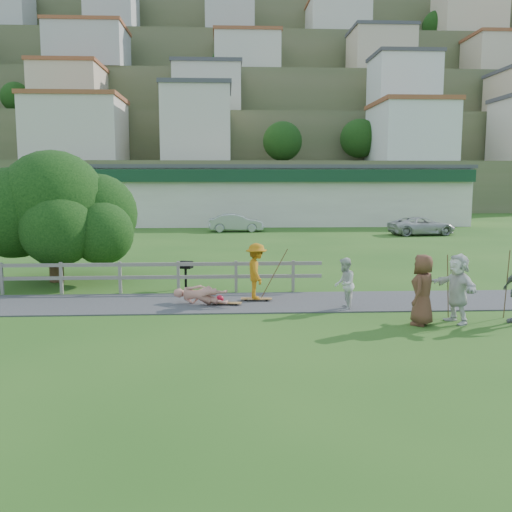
{
  "coord_description": "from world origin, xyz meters",
  "views": [
    {
      "loc": [
        -0.32,
        -16.28,
        3.92
      ],
      "look_at": [
        0.63,
        2.0,
        1.44
      ],
      "focal_mm": 40.0,
      "sensor_mm": 36.0,
      "label": 1
    }
  ],
  "objects_px": {
    "tree": "(55,227)",
    "skater_fallen": "(200,295)",
    "spectator_c": "(423,290)",
    "spectator_d": "(457,288)",
    "bbq": "(186,275)",
    "car_silver": "(236,223)",
    "car_white": "(422,226)",
    "spectator_a": "(344,284)",
    "skater_rider": "(256,274)"
  },
  "relations": [
    {
      "from": "tree",
      "to": "skater_fallen",
      "type": "bearing_deg",
      "value": -38.25
    },
    {
      "from": "tree",
      "to": "spectator_c",
      "type": "bearing_deg",
      "value": -31.32
    },
    {
      "from": "spectator_d",
      "to": "bbq",
      "type": "bearing_deg",
      "value": -139.98
    },
    {
      "from": "car_silver",
      "to": "car_white",
      "type": "xyz_separation_m",
      "value": [
        13.08,
        -3.29,
        -0.03
      ]
    },
    {
      "from": "spectator_a",
      "to": "spectator_c",
      "type": "bearing_deg",
      "value": 59.9
    },
    {
      "from": "bbq",
      "to": "spectator_a",
      "type": "bearing_deg",
      "value": -18.43
    },
    {
      "from": "car_silver",
      "to": "spectator_a",
      "type": "bearing_deg",
      "value": -174.91
    },
    {
      "from": "car_silver",
      "to": "spectator_d",
      "type": "bearing_deg",
      "value": -169.7
    },
    {
      "from": "spectator_a",
      "to": "car_silver",
      "type": "distance_m",
      "value": 26.27
    },
    {
      "from": "car_white",
      "to": "spectator_d",
      "type": "bearing_deg",
      "value": 155.24
    },
    {
      "from": "car_silver",
      "to": "bbq",
      "type": "distance_m",
      "value": 22.67
    },
    {
      "from": "car_white",
      "to": "tree",
      "type": "xyz_separation_m",
      "value": [
        -20.34,
        -17.47,
        1.46
      ]
    },
    {
      "from": "spectator_d",
      "to": "tree",
      "type": "height_order",
      "value": "tree"
    },
    {
      "from": "car_white",
      "to": "tree",
      "type": "bearing_deg",
      "value": 122.92
    },
    {
      "from": "skater_rider",
      "to": "car_white",
      "type": "relative_size",
      "value": 0.39
    },
    {
      "from": "spectator_c",
      "to": "car_silver",
      "type": "height_order",
      "value": "spectator_c"
    },
    {
      "from": "spectator_d",
      "to": "car_silver",
      "type": "xyz_separation_m",
      "value": [
        -5.59,
        27.79,
        -0.29
      ]
    },
    {
      "from": "skater_fallen",
      "to": "tree",
      "type": "bearing_deg",
      "value": 78.46
    },
    {
      "from": "spectator_a",
      "to": "spectator_c",
      "type": "height_order",
      "value": "spectator_c"
    },
    {
      "from": "spectator_d",
      "to": "spectator_a",
      "type": "bearing_deg",
      "value": -137.21
    },
    {
      "from": "skater_rider",
      "to": "spectator_d",
      "type": "bearing_deg",
      "value": -123.57
    },
    {
      "from": "skater_fallen",
      "to": "car_silver",
      "type": "xyz_separation_m",
      "value": [
        1.53,
        25.27,
        0.34
      ]
    },
    {
      "from": "skater_fallen",
      "to": "spectator_a",
      "type": "bearing_deg",
      "value": -74.28
    },
    {
      "from": "skater_rider",
      "to": "skater_fallen",
      "type": "xyz_separation_m",
      "value": [
        -1.77,
        -0.44,
        -0.57
      ]
    },
    {
      "from": "spectator_a",
      "to": "bbq",
      "type": "relative_size",
      "value": 1.58
    },
    {
      "from": "spectator_c",
      "to": "tree",
      "type": "height_order",
      "value": "tree"
    },
    {
      "from": "car_silver",
      "to": "tree",
      "type": "distance_m",
      "value": 22.04
    },
    {
      "from": "car_white",
      "to": "bbq",
      "type": "bearing_deg",
      "value": 133.89
    },
    {
      "from": "bbq",
      "to": "tree",
      "type": "bearing_deg",
      "value": 177.41
    },
    {
      "from": "spectator_c",
      "to": "spectator_d",
      "type": "distance_m",
      "value": 1.04
    },
    {
      "from": "skater_fallen",
      "to": "tree",
      "type": "height_order",
      "value": "tree"
    },
    {
      "from": "skater_rider",
      "to": "car_white",
      "type": "height_order",
      "value": "skater_rider"
    },
    {
      "from": "spectator_a",
      "to": "car_silver",
      "type": "bearing_deg",
      "value": -157.43
    },
    {
      "from": "spectator_d",
      "to": "car_white",
      "type": "bearing_deg",
      "value": 146.94
    },
    {
      "from": "spectator_d",
      "to": "tree",
      "type": "bearing_deg",
      "value": -134.73
    },
    {
      "from": "car_silver",
      "to": "tree",
      "type": "bearing_deg",
      "value": 159.68
    },
    {
      "from": "skater_rider",
      "to": "spectator_c",
      "type": "bearing_deg",
      "value": -130.45
    },
    {
      "from": "tree",
      "to": "spectator_a",
      "type": "bearing_deg",
      "value": -27.99
    },
    {
      "from": "skater_fallen",
      "to": "car_silver",
      "type": "bearing_deg",
      "value": 23.23
    },
    {
      "from": "skater_fallen",
      "to": "car_white",
      "type": "height_order",
      "value": "car_white"
    },
    {
      "from": "spectator_c",
      "to": "car_white",
      "type": "height_order",
      "value": "spectator_c"
    },
    {
      "from": "skater_rider",
      "to": "car_white",
      "type": "distance_m",
      "value": 25.08
    },
    {
      "from": "skater_rider",
      "to": "tree",
      "type": "relative_size",
      "value": 0.28
    },
    {
      "from": "skater_rider",
      "to": "spectator_a",
      "type": "bearing_deg",
      "value": -121.13
    },
    {
      "from": "bbq",
      "to": "skater_rider",
      "type": "bearing_deg",
      "value": -26.12
    },
    {
      "from": "spectator_a",
      "to": "car_white",
      "type": "xyz_separation_m",
      "value": [
        10.27,
        22.82,
        -0.15
      ]
    },
    {
      "from": "skater_rider",
      "to": "car_silver",
      "type": "xyz_separation_m",
      "value": [
        -0.24,
        24.83,
        -0.23
      ]
    },
    {
      "from": "skater_fallen",
      "to": "car_silver",
      "type": "relative_size",
      "value": 0.44
    },
    {
      "from": "spectator_d",
      "to": "car_silver",
      "type": "distance_m",
      "value": 28.35
    },
    {
      "from": "skater_rider",
      "to": "spectator_a",
      "type": "distance_m",
      "value": 2.88
    }
  ]
}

